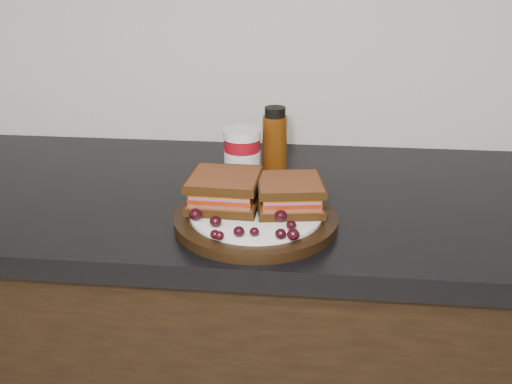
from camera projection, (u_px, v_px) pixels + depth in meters
base_cabinets at (198, 376)px, 1.31m from camera, size 3.96×0.58×0.86m
countertop at (189, 197)px, 1.14m from camera, size 3.98×0.60×0.04m
plate at (256, 219)px, 0.98m from camera, size 0.28×0.28×0.02m
sandwich_left at (225, 190)px, 0.99m from camera, size 0.12×0.12×0.05m
sandwich_right at (289, 194)px, 0.97m from camera, size 0.13×0.13×0.05m
grape_0 at (196, 214)px, 0.94m from camera, size 0.02×0.02×0.02m
grape_1 at (216, 221)px, 0.91m from camera, size 0.02×0.02×0.02m
grape_2 at (215, 234)px, 0.88m from camera, size 0.02×0.02×0.01m
grape_3 at (219, 235)px, 0.87m from camera, size 0.02×0.02×0.01m
grape_4 at (239, 231)px, 0.88m from camera, size 0.02×0.02×0.02m
grape_5 at (254, 232)px, 0.88m from camera, size 0.02×0.02×0.01m
grape_6 at (281, 234)px, 0.88m from camera, size 0.02×0.02×0.02m
grape_7 at (293, 234)px, 0.87m from camera, size 0.02×0.02×0.02m
grape_8 at (291, 225)px, 0.90m from camera, size 0.02×0.02×0.02m
grape_9 at (281, 216)px, 0.93m from camera, size 0.02×0.02×0.02m
grape_10 at (313, 211)px, 0.95m from camera, size 0.02×0.02×0.02m
grape_11 at (294, 208)px, 0.96m from camera, size 0.02×0.02×0.02m
grape_12 at (302, 205)px, 0.98m from camera, size 0.02×0.02×0.02m
grape_13 at (297, 194)px, 1.02m from camera, size 0.02×0.02×0.01m
grape_14 at (230, 193)px, 1.02m from camera, size 0.02×0.02×0.02m
grape_15 at (229, 202)px, 0.99m from camera, size 0.02×0.02×0.02m
grape_16 at (209, 203)px, 0.98m from camera, size 0.02×0.02×0.02m
grape_17 at (210, 209)px, 0.96m from camera, size 0.02×0.02×0.02m
grape_18 at (219, 193)px, 1.02m from camera, size 0.02×0.02×0.02m
grape_19 at (218, 199)px, 1.00m from camera, size 0.02×0.02×0.02m
grape_20 at (222, 207)px, 0.97m from camera, size 0.02×0.02×0.02m
condiment_jar at (242, 156)px, 1.13m from camera, size 0.10×0.10×0.11m
oil_bottle at (275, 141)px, 1.18m from camera, size 0.05×0.05×0.14m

